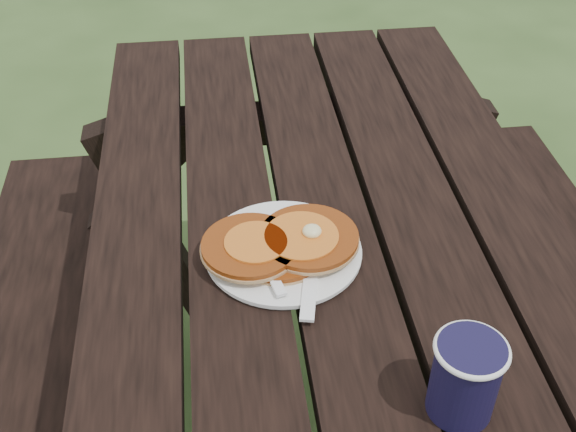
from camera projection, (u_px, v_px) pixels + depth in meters
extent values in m
cube|color=black|center=(352.00, 328.00, 1.00)|extent=(0.75, 1.80, 0.04)
cylinder|color=white|center=(283.00, 252.00, 1.09)|extent=(0.27, 0.27, 0.01)
cylinder|color=#86380F|center=(279.00, 249.00, 1.08)|extent=(0.15, 0.15, 0.01)
cylinder|color=#86380F|center=(250.00, 246.00, 1.06)|extent=(0.14, 0.14, 0.01)
cylinder|color=#86380F|center=(309.00, 238.00, 1.08)|extent=(0.15, 0.15, 0.01)
cylinder|color=#BC5E1A|center=(302.00, 235.00, 1.07)|extent=(0.11, 0.11, 0.00)
ellipsoid|color=#F4E59E|center=(312.00, 231.00, 1.07)|extent=(0.03, 0.03, 0.02)
cube|color=white|center=(311.00, 275.00, 1.04)|extent=(0.06, 0.18, 0.00)
cylinder|color=black|center=(465.00, 379.00, 0.84)|extent=(0.08, 0.08, 0.11)
torus|color=white|center=(472.00, 350.00, 0.81)|extent=(0.09, 0.09, 0.01)
cylinder|color=black|center=(472.00, 351.00, 0.81)|extent=(0.07, 0.07, 0.01)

